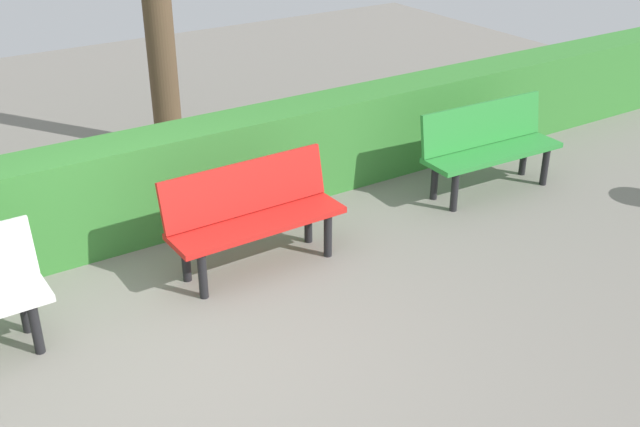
# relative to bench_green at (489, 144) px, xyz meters

# --- Properties ---
(ground_plane) EXTENTS (17.20, 17.20, 0.00)m
(ground_plane) POSITION_rel_bench_green_xyz_m (3.65, 0.84, -0.48)
(ground_plane) COLOR gray
(bench_green) EXTENTS (1.48, 0.52, 0.86)m
(bench_green) POSITION_rel_bench_green_xyz_m (0.00, 0.00, 0.00)
(bench_green) COLOR #2D8C38
(bench_green) RESTS_ON ground_plane
(bench_red) EXTENTS (1.46, 0.48, 0.86)m
(bench_red) POSITION_rel_bench_green_xyz_m (2.64, 0.05, -0.00)
(bench_red) COLOR red
(bench_red) RESTS_ON ground_plane
(hedge_row) EXTENTS (13.20, 0.51, 0.90)m
(hedge_row) POSITION_rel_bench_green_xyz_m (2.53, -0.95, -0.03)
(hedge_row) COLOR #387F33
(hedge_row) RESTS_ON ground_plane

